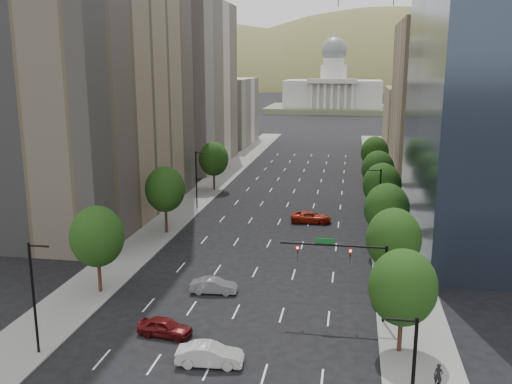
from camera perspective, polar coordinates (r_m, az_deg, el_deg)
The scene contains 26 objects.
sidewalk_left at distance 83.01m, azimuth -8.29°, elevation -2.47°, with size 6.00×200.00×0.15m, color slate.
sidewalk_right at distance 79.26m, azimuth 13.59°, elevation -3.44°, with size 6.00×200.00×0.15m, color slate.
midrise_cream_left at distance 124.05m, azimuth -6.58°, elevation 10.80°, with size 14.00×30.00×35.00m, color beige.
filler_left at distance 156.45m, azimuth -3.08°, elevation 8.17°, with size 14.00×26.00×18.00m, color beige.
parking_tan_right at distance 117.18m, azimuth 17.49°, elevation 8.96°, with size 14.00×30.00×30.00m, color #8C7759.
filler_right at distance 150.40m, azimuth 15.72°, elevation 7.14°, with size 14.00×26.00×16.00m, color #8C7759.
tree_right_0 at distance 44.38m, azimuth 14.72°, elevation -9.38°, with size 5.20×5.20×8.39m.
tree_right_1 at distance 54.60m, azimuth 13.83°, elevation -4.68°, with size 5.20×5.20×8.75m.
tree_right_2 at distance 66.16m, azimuth 13.16°, elevation -1.69°, with size 5.20×5.20×8.61m.
tree_right_3 at distance 77.76m, azimuth 12.71°, elevation 0.71°, with size 5.20×5.20×8.89m.
tree_right_4 at distance 91.57m, azimuth 12.31°, elevation 2.28°, with size 5.20×5.20×8.46m.
tree_right_5 at distance 107.29m, azimuth 11.99°, elevation 3.98°, with size 5.20×5.20×8.75m.
tree_left_0 at distance 55.95m, azimuth -15.88°, elevation -4.38°, with size 5.20×5.20×8.75m.
tree_left_1 at distance 73.78m, azimuth -9.24°, elevation 0.27°, with size 5.20×5.20×8.97m.
tree_left_2 at distance 98.30m, azimuth -4.33°, elevation 3.38°, with size 5.20×5.20×8.68m.
streetlight_rn at distance 73.09m, azimuth 12.40°, elevation -0.89°, with size 1.70×0.20×9.00m.
streetlight_ls at distance 46.12m, azimuth -21.64°, elevation -9.76°, with size 1.70×0.20×9.00m.
streetlight_ln at distance 85.97m, azimuth -6.06°, elevation 1.40°, with size 1.70×0.20×9.00m.
traffic_signal at distance 48.94m, azimuth 10.16°, elevation -7.29°, with size 9.12×0.40×7.38m.
capitol at distance 266.20m, azimuth 7.84°, elevation 9.94°, with size 60.00×40.00×35.20m.
foothills at distance 618.76m, azimuth 12.19°, elevation 7.10°, with size 720.00×413.00×263.00m.
car_white at distance 43.42m, azimuth -4.73°, elevation -16.18°, with size 1.74×5.00×1.65m, color beige.
car_maroon at distance 47.96m, azimuth -9.26°, elevation -13.41°, with size 1.83×4.56×1.55m, color #540E0F.
car_silver at distance 55.59m, azimuth -4.31°, elevation -9.49°, with size 1.59×4.56×1.50m, color gray.
car_red_far at distance 79.46m, azimuth 5.61°, elevation -2.55°, with size 2.63×5.69×1.58m, color maroon.
cyclist at distance 41.72m, azimuth 18.00°, elevation -18.05°, with size 1.10×1.72×2.15m.
Camera 1 is at (9.82, -15.98, 21.91)m, focal length 39.30 mm.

